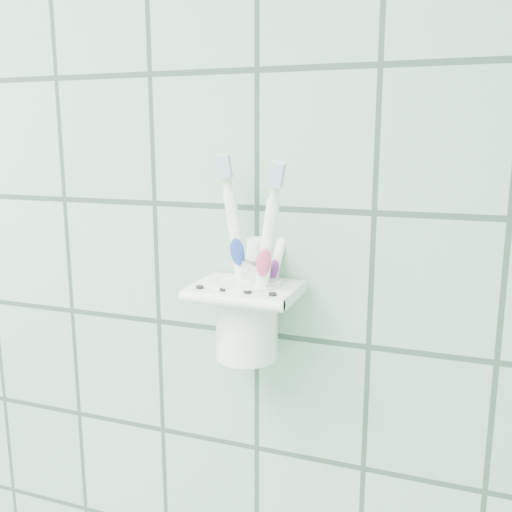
{
  "coord_description": "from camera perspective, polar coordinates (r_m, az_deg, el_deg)",
  "views": [
    {
      "loc": [
        0.87,
        0.6,
        1.48
      ],
      "look_at": [
        0.69,
        1.1,
        1.37
      ],
      "focal_mm": 40.0,
      "sensor_mm": 36.0,
      "label": 1
    }
  ],
  "objects": [
    {
      "name": "holder_bracket",
      "position": [
        0.61,
        -0.98,
        -3.58
      ],
      "size": [
        0.11,
        0.1,
        0.03
      ],
      "color": "white",
      "rests_on": "wall_back"
    },
    {
      "name": "cup",
      "position": [
        0.63,
        -0.93,
        -6.02
      ],
      "size": [
        0.08,
        0.08,
        0.09
      ],
      "color": "white",
      "rests_on": "holder_bracket"
    },
    {
      "name": "toothbrush_pink",
      "position": [
        0.62,
        -0.37,
        0.39
      ],
      "size": [
        0.04,
        0.02,
        0.21
      ],
      "rotation": [
        -0.01,
        -0.15,
        0.21
      ],
      "color": "white",
      "rests_on": "cup"
    },
    {
      "name": "toothbrush_blue",
      "position": [
        0.6,
        -0.31,
        -1.62
      ],
      "size": [
        0.03,
        0.07,
        0.18
      ],
      "rotation": [
        -0.43,
        0.12,
        -0.03
      ],
      "color": "white",
      "rests_on": "cup"
    },
    {
      "name": "toothbrush_orange",
      "position": [
        0.6,
        -0.52,
        -0.21
      ],
      "size": [
        0.04,
        0.03,
        0.21
      ],
      "rotation": [
        0.1,
        0.16,
        0.1
      ],
      "color": "white",
      "rests_on": "cup"
    },
    {
      "name": "toothpaste_tube",
      "position": [
        0.63,
        -0.57,
        -2.69
      ],
      "size": [
        0.04,
        0.04,
        0.13
      ],
      "rotation": [
        0.07,
        0.15,
        -0.39
      ],
      "color": "silver",
      "rests_on": "cup"
    }
  ]
}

